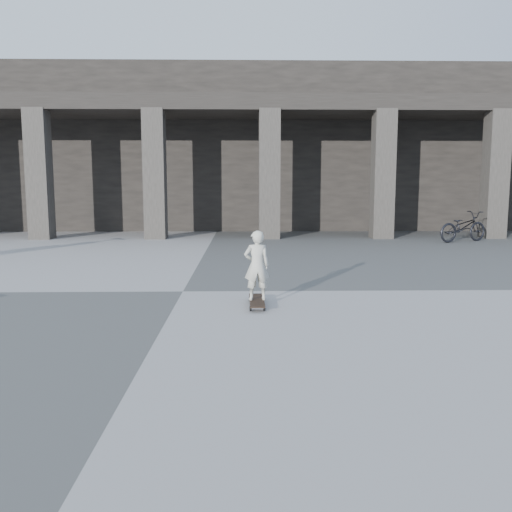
{
  "coord_description": "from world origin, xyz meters",
  "views": [
    {
      "loc": [
        0.99,
        -8.6,
        1.73
      ],
      "look_at": [
        1.17,
        -0.56,
        0.65
      ],
      "focal_mm": 38.0,
      "sensor_mm": 36.0,
      "label": 1
    }
  ],
  "objects": [
    {
      "name": "ground",
      "position": [
        0.0,
        0.0,
        0.0
      ],
      "size": [
        90.0,
        90.0,
        0.0
      ],
      "primitive_type": "plane",
      "color": "#4A4A48",
      "rests_on": "ground"
    },
    {
      "name": "colonnade",
      "position": [
        -0.0,
        13.77,
        3.03
      ],
      "size": [
        28.0,
        8.82,
        6.0
      ],
      "color": "black",
      "rests_on": "ground"
    },
    {
      "name": "longboard",
      "position": [
        1.17,
        -1.06,
        0.07
      ],
      "size": [
        0.22,
        0.9,
        0.09
      ],
      "rotation": [
        0.0,
        0.0,
        1.58
      ],
      "color": "black",
      "rests_on": "ground"
    },
    {
      "name": "child",
      "position": [
        1.17,
        -1.06,
        0.58
      ],
      "size": [
        0.39,
        0.28,
        0.99
      ],
      "primitive_type": "imported",
      "rotation": [
        0.0,
        0.0,
        3.26
      ],
      "color": "#B8B7A6",
      "rests_on": "longboard"
    },
    {
      "name": "bicycle",
      "position": [
        7.49,
        7.3,
        0.45
      ],
      "size": [
        1.82,
        1.24,
        0.91
      ],
      "primitive_type": "imported",
      "rotation": [
        0.0,
        0.0,
        1.98
      ],
      "color": "black",
      "rests_on": "ground"
    }
  ]
}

